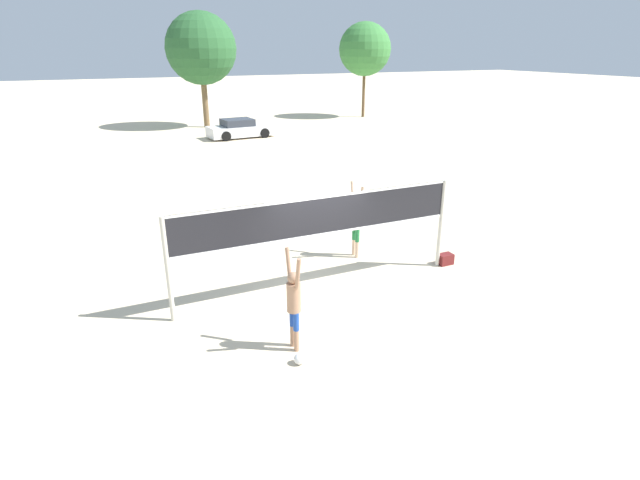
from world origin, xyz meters
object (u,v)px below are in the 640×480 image
tree_right_cluster (201,49)px  tree_left_cluster (365,49)px  volleyball (299,359)px  player_spiker (294,300)px  gear_bag (445,259)px  parked_car_near (240,129)px  player_blocker (356,219)px  volleyball_net (320,224)px

tree_right_cluster → tree_left_cluster: bearing=1.1°
volleyball → tree_right_cluster: 32.48m
volleyball → tree_left_cluster: 37.58m
tree_left_cluster → tree_right_cluster: size_ratio=0.94×
player_spiker → tree_left_cluster: 36.92m
volleyball → tree_left_cluster: bearing=58.9°
tree_right_cluster → gear_bag: bearing=-89.4°
gear_bag → parked_car_near: parked_car_near is taller
player_blocker → tree_left_cluster: bearing=150.4°
volleyball_net → volleyball: volleyball_net is taller
tree_left_cluster → tree_right_cluster: 13.91m
player_blocker → volleyball: (-3.54, -4.28, -1.05)m
player_spiker → player_blocker: 5.06m
gear_bag → parked_car_near: size_ratio=0.09×
player_blocker → tree_left_cluster: (15.67, 27.55, 4.43)m
volleyball → tree_left_cluster: (19.21, 31.83, 5.49)m
volleyball → player_blocker: bearing=50.4°
volleyball → gear_bag: gear_bag is taller
volleyball → parked_car_near: 26.54m
volleyball_net → player_spiker: (-1.56, -2.17, -0.67)m
volleyball_net → player_blocker: volleyball_net is taller
volleyball_net → player_spiker: bearing=-125.8°
volleyball → tree_left_cluster: size_ratio=0.03×
volleyball → tree_right_cluster: (5.30, 31.56, 5.55)m
volleyball → gear_bag: bearing=25.9°
volleyball → tree_right_cluster: tree_right_cluster is taller
tree_left_cluster → gear_bag: bearing=-115.1°
parked_car_near → volleyball_net: bearing=-105.8°
player_spiker → parked_car_near: bearing=-13.8°
parked_car_near → tree_left_cluster: bearing=20.6°
player_spiker → gear_bag: size_ratio=5.07×
player_spiker → player_blocker: size_ratio=0.96×
player_spiker → parked_car_near: 25.99m
volleyball_net → player_blocker: (1.86, 1.56, -0.61)m
player_spiker → player_blocker: (3.42, 3.73, 0.05)m
parked_car_near → tree_right_cluster: tree_right_cluster is taller
volleyball_net → player_spiker: size_ratio=3.49×
player_blocker → player_spiker: bearing=-42.5°
player_spiker → volleyball: player_spiker is taller
tree_right_cluster → parked_car_near: bearing=-80.2°
tree_left_cluster → volleyball: bearing=-121.1°
volleyball_net → volleyball: bearing=-121.8°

